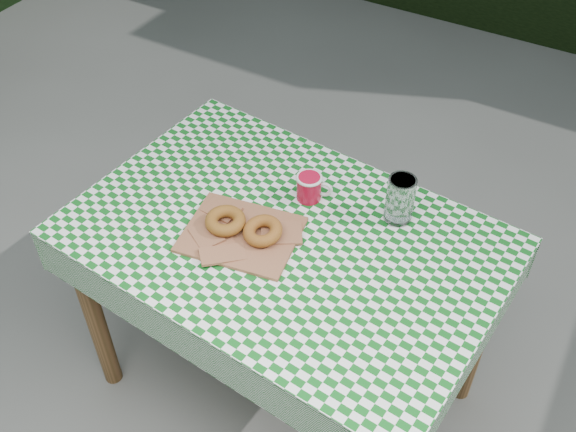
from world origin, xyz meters
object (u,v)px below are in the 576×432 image
Objects in this scene: coffee_mug at (309,187)px; drinking_glass at (400,199)px; table at (285,319)px; paper_bag at (241,234)px.

coffee_mug is 1.00× the size of drinking_glass.
drinking_glass is (0.26, 0.05, 0.03)m from coffee_mug.
table is 8.12× the size of drinking_glass.
coffee_mug is 0.26m from drinking_glass.
coffee_mug is at bearing 100.37° from table.
coffee_mug reaches higher than table.
table is at bearing -138.06° from drinking_glass.
table is 0.41m from paper_bag.
paper_bag is 2.15× the size of drinking_glass.
coffee_mug reaches higher than paper_bag.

